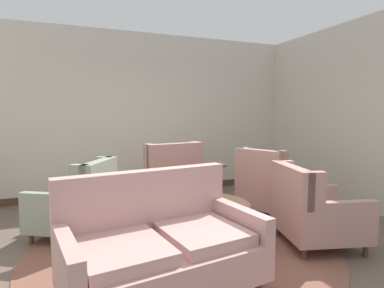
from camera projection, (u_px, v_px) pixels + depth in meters
The scene contains 13 objects.
ground at pixel (192, 256), 3.45m from camera, with size 8.96×8.96×0.00m, color brown.
wall_back at pixel (135, 114), 6.04m from camera, with size 6.56×0.08×3.07m, color beige.
wall_right at pixel (350, 114), 5.30m from camera, with size 0.08×4.13×3.07m, color beige.
baseboard_back at pixel (137, 191), 6.13m from camera, with size 6.40×0.03×0.12m, color #4C3323.
area_rug at pixel (183, 244), 3.73m from camera, with size 3.54×3.54×0.01m, color brown.
coffee_table at pixel (206, 210), 3.64m from camera, with size 1.00×1.00×0.52m.
porcelain_vase at pixel (202, 192), 3.61m from camera, with size 0.19×0.19×0.32m.
settee at pixel (161, 247), 2.68m from camera, with size 1.74×1.13×1.02m.
armchair_foreground_right at pixel (268, 187), 4.84m from camera, with size 1.10×1.03×1.02m.
armchair_near_window at pixel (313, 211), 3.69m from camera, with size 1.05×1.05×0.95m.
armchair_beside_settee at pixel (78, 205), 3.93m from camera, with size 1.16×1.11×0.98m.
armchair_back_corner at pixel (168, 185), 4.82m from camera, with size 0.99×1.00×1.12m.
side_table at pixel (209, 181), 5.15m from camera, with size 0.56×0.56×0.74m.
Camera 1 is at (-1.22, -3.09, 1.54)m, focal length 29.62 mm.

